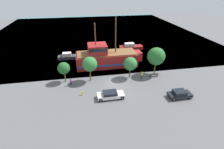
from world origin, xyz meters
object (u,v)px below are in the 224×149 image
object	(u,v)px
moored_boat_dockside	(131,47)
pedestrian_walking_far	(142,75)
parked_car_curb_mid	(111,95)
fire_hydrant	(82,93)
pedestrian_walking_near	(71,82)
pirate_ship	(106,58)
parked_car_curb_front	(180,94)
bench_promenade_east	(154,75)
moored_boat_outer	(68,56)

from	to	relation	value
moored_boat_dockside	pedestrian_walking_far	world-z (taller)	moored_boat_dockside
parked_car_curb_mid	fire_hydrant	size ratio (longest dim) A/B	6.25
pedestrian_walking_near	pedestrian_walking_far	distance (m)	14.79
fire_hydrant	pirate_ship	bearing A→B (deg)	62.51
parked_car_curb_front	fire_hydrant	bearing A→B (deg)	167.47
pedestrian_walking_near	pedestrian_walking_far	bearing A→B (deg)	-0.25
fire_hydrant	bench_promenade_east	bearing A→B (deg)	15.61
pedestrian_walking_near	pirate_ship	bearing A→B (deg)	44.14
bench_promenade_east	moored_boat_dockside	bearing A→B (deg)	90.72
fire_hydrant	pedestrian_walking_far	bearing A→B (deg)	16.92
pirate_ship	bench_promenade_east	size ratio (longest dim) A/B	8.52
pedestrian_walking_near	moored_boat_outer	bearing A→B (deg)	94.08
moored_boat_dockside	pedestrian_walking_far	bearing A→B (deg)	-98.47
moored_boat_dockside	pedestrian_walking_far	distance (m)	18.70
parked_car_curb_front	pedestrian_walking_near	world-z (taller)	pedestrian_walking_near
moored_boat_dockside	bench_promenade_east	xyz separation A→B (m)	(0.23, -17.98, -0.30)
fire_hydrant	bench_promenade_east	distance (m)	16.26
moored_boat_outer	moored_boat_dockside	bearing A→B (deg)	12.65
pirate_ship	fire_hydrant	bearing A→B (deg)	-117.49
fire_hydrant	moored_boat_dockside	bearing A→B (deg)	55.37
bench_promenade_east	pedestrian_walking_far	world-z (taller)	pedestrian_walking_far
moored_boat_dockside	parked_car_curb_front	xyz separation A→B (m)	(1.68, -26.16, -0.05)
parked_car_curb_front	pedestrian_walking_near	size ratio (longest dim) A/B	2.66
moored_boat_dockside	bench_promenade_east	size ratio (longest dim) A/B	3.78
bench_promenade_east	pedestrian_walking_near	size ratio (longest dim) A/B	1.21
pirate_ship	pedestrian_walking_near	size ratio (longest dim) A/B	10.33
pirate_ship	pedestrian_walking_near	world-z (taller)	pirate_ship
pedestrian_walking_near	bench_promenade_east	bearing A→B (deg)	1.46
pirate_ship	parked_car_curb_front	world-z (taller)	pirate_ship
moored_boat_outer	parked_car_curb_front	size ratio (longest dim) A/B	1.38
pedestrian_walking_far	parked_car_curb_mid	bearing A→B (deg)	-143.82
moored_boat_outer	parked_car_curb_mid	size ratio (longest dim) A/B	1.18
parked_car_curb_mid	moored_boat_dockside	bearing A→B (deg)	66.52
parked_car_curb_front	parked_car_curb_mid	world-z (taller)	parked_car_curb_front
parked_car_curb_front	fire_hydrant	xyz separation A→B (m)	(-17.12, 3.81, -0.28)
moored_boat_dockside	moored_boat_outer	xyz separation A→B (m)	(-18.56, -4.16, -0.12)
parked_car_curb_mid	pedestrian_walking_far	distance (m)	9.59
pirate_ship	pedestrian_walking_far	world-z (taller)	pirate_ship
pirate_ship	moored_boat_outer	distance (m)	11.31
fire_hydrant	pedestrian_walking_far	size ratio (longest dim) A/B	0.44
moored_boat_dockside	fire_hydrant	bearing A→B (deg)	-124.63
pirate_ship	parked_car_curb_mid	size ratio (longest dim) A/B	3.33
parked_car_curb_mid	pedestrian_walking_far	world-z (taller)	pedestrian_walking_far
parked_car_curb_front	parked_car_curb_mid	distance (m)	12.34
parked_car_curb_mid	fire_hydrant	xyz separation A→B (m)	(-4.95, 1.80, -0.25)
parked_car_curb_front	pedestrian_walking_far	xyz separation A→B (m)	(-4.44, 7.67, 0.19)
pirate_ship	parked_car_curb_mid	xyz separation A→B (m)	(-1.33, -13.85, -1.41)
moored_boat_dockside	pedestrian_walking_near	size ratio (longest dim) A/B	4.58
bench_promenade_east	pedestrian_walking_near	distance (m)	17.77
moored_boat_outer	pedestrian_walking_far	distance (m)	21.33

